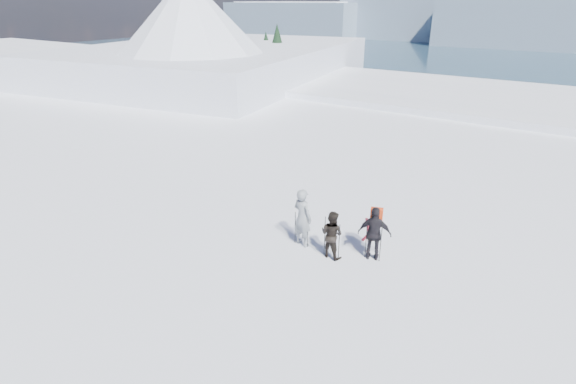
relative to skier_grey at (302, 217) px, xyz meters
The scene contains 8 objects.
lake_basin 28.37m from the skier_grey, 87.95° to the left, with size 820.00×820.00×71.62m.
near_ridge 37.24m from the skier_grey, 133.78° to the left, with size 31.37×35.68×25.62m.
skier_grey is the anchor object (origin of this frame).
skier_dark 1.17m from the skier_grey, ahead, with size 0.75×0.58×1.54m, color black.
skier_pack 2.34m from the skier_grey, 11.72° to the left, with size 1.02×0.42×1.74m, color black.
backpack 2.54m from the skier_grey, 17.86° to the left, with size 0.37×0.21×0.54m, color red.
ski_poles 1.24m from the skier_grey, ahead, with size 2.79×0.65×1.37m.
skis_loose 2.77m from the skier_grey, 55.94° to the left, with size 0.91×1.70×0.03m.
Camera 1 is at (5.81, -8.30, 7.41)m, focal length 28.00 mm.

